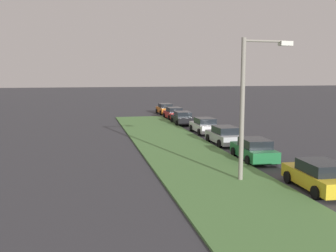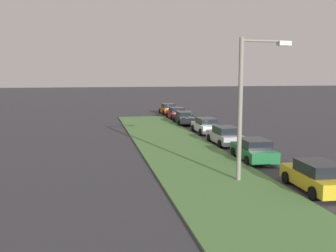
{
  "view_description": "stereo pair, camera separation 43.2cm",
  "coord_description": "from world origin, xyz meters",
  "px_view_note": "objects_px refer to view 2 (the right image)",
  "views": [
    {
      "loc": [
        -9.59,
        15.22,
        5.73
      ],
      "look_at": [
        17.5,
        9.36,
        1.92
      ],
      "focal_mm": 41.49,
      "sensor_mm": 36.0,
      "label": 1
    },
    {
      "loc": [
        -9.68,
        14.8,
        5.73
      ],
      "look_at": [
        17.5,
        9.36,
        1.92
      ],
      "focal_mm": 41.49,
      "sensor_mm": 36.0,
      "label": 2
    }
  ],
  "objects_px": {
    "parked_car_green": "(254,150)",
    "parked_car_red": "(176,113)",
    "parked_car_yellow": "(317,177)",
    "parked_car_silver": "(225,136)",
    "streetlight": "(247,99)",
    "parked_car_black": "(185,118)",
    "parked_car_white": "(206,126)",
    "parked_car_orange": "(168,109)"
  },
  "relations": [
    {
      "from": "parked_car_yellow",
      "to": "parked_car_black",
      "type": "bearing_deg",
      "value": 3.71
    },
    {
      "from": "parked_car_white",
      "to": "parked_car_silver",
      "type": "bearing_deg",
      "value": 177.82
    },
    {
      "from": "parked_car_green",
      "to": "parked_car_white",
      "type": "xyz_separation_m",
      "value": [
        11.97,
        -0.38,
        0.0
      ]
    },
    {
      "from": "parked_car_silver",
      "to": "parked_car_white",
      "type": "bearing_deg",
      "value": -3.1
    },
    {
      "from": "parked_car_yellow",
      "to": "parked_car_silver",
      "type": "distance_m",
      "value": 12.7
    },
    {
      "from": "parked_car_silver",
      "to": "parked_car_yellow",
      "type": "bearing_deg",
      "value": 179.68
    },
    {
      "from": "parked_car_silver",
      "to": "streetlight",
      "type": "distance_m",
      "value": 11.37
    },
    {
      "from": "parked_car_green",
      "to": "parked_car_red",
      "type": "relative_size",
      "value": 1.01
    },
    {
      "from": "parked_car_red",
      "to": "parked_car_black",
      "type": "bearing_deg",
      "value": 176.08
    },
    {
      "from": "parked_car_yellow",
      "to": "parked_car_green",
      "type": "distance_m",
      "value": 6.76
    },
    {
      "from": "parked_car_green",
      "to": "parked_car_silver",
      "type": "relative_size",
      "value": 1.01
    },
    {
      "from": "parked_car_orange",
      "to": "streetlight",
      "type": "bearing_deg",
      "value": 174.59
    },
    {
      "from": "parked_car_yellow",
      "to": "parked_car_black",
      "type": "distance_m",
      "value": 25.15
    },
    {
      "from": "parked_car_yellow",
      "to": "parked_car_white",
      "type": "height_order",
      "value": "same"
    },
    {
      "from": "parked_car_black",
      "to": "parked_car_green",
      "type": "bearing_deg",
      "value": -177.92
    },
    {
      "from": "streetlight",
      "to": "parked_car_red",
      "type": "bearing_deg",
      "value": -5.18
    },
    {
      "from": "parked_car_silver",
      "to": "parked_car_orange",
      "type": "height_order",
      "value": "same"
    },
    {
      "from": "parked_car_red",
      "to": "streetlight",
      "type": "relative_size",
      "value": 0.58
    },
    {
      "from": "streetlight",
      "to": "parked_car_white",
      "type": "bearing_deg",
      "value": -9.82
    },
    {
      "from": "parked_car_orange",
      "to": "parked_car_silver",
      "type": "bearing_deg",
      "value": 178.93
    },
    {
      "from": "parked_car_black",
      "to": "parked_car_orange",
      "type": "height_order",
      "value": "same"
    },
    {
      "from": "parked_car_yellow",
      "to": "streetlight",
      "type": "xyz_separation_m",
      "value": [
        2.27,
        2.8,
        3.67
      ]
    },
    {
      "from": "parked_car_red",
      "to": "parked_car_silver",
      "type": "bearing_deg",
      "value": 178.99
    },
    {
      "from": "parked_car_green",
      "to": "parked_car_red",
      "type": "distance_m",
      "value": 23.68
    },
    {
      "from": "parked_car_white",
      "to": "parked_car_red",
      "type": "distance_m",
      "value": 11.71
    },
    {
      "from": "parked_car_black",
      "to": "parked_car_red",
      "type": "xyz_separation_m",
      "value": [
        5.29,
        -0.25,
        0.0
      ]
    },
    {
      "from": "parked_car_yellow",
      "to": "parked_car_silver",
      "type": "xyz_separation_m",
      "value": [
        12.7,
        0.16,
        0.0
      ]
    },
    {
      "from": "parked_car_green",
      "to": "streetlight",
      "type": "relative_size",
      "value": 0.58
    },
    {
      "from": "parked_car_yellow",
      "to": "parked_car_orange",
      "type": "relative_size",
      "value": 1.01
    },
    {
      "from": "parked_car_black",
      "to": "streetlight",
      "type": "height_order",
      "value": "streetlight"
    },
    {
      "from": "parked_car_yellow",
      "to": "parked_car_white",
      "type": "distance_m",
      "value": 18.72
    },
    {
      "from": "parked_car_orange",
      "to": "streetlight",
      "type": "xyz_separation_m",
      "value": [
        -34.28,
        2.72,
        3.67
      ]
    },
    {
      "from": "parked_car_black",
      "to": "parked_car_white",
      "type": "bearing_deg",
      "value": -173.61
    },
    {
      "from": "parked_car_green",
      "to": "parked_car_red",
      "type": "xyz_separation_m",
      "value": [
        23.68,
        -0.09,
        0.0
      ]
    },
    {
      "from": "parked_car_silver",
      "to": "parked_car_black",
      "type": "bearing_deg",
      "value": 0.44
    },
    {
      "from": "parked_car_white",
      "to": "parked_car_red",
      "type": "xyz_separation_m",
      "value": [
        11.71,
        0.29,
        0.0
      ]
    },
    {
      "from": "parked_car_silver",
      "to": "parked_car_orange",
      "type": "xyz_separation_m",
      "value": [
        23.85,
        -0.08,
        0.0
      ]
    },
    {
      "from": "parked_car_red",
      "to": "parked_car_orange",
      "type": "bearing_deg",
      "value": -2.78
    },
    {
      "from": "parked_car_green",
      "to": "streetlight",
      "type": "height_order",
      "value": "streetlight"
    },
    {
      "from": "parked_car_yellow",
      "to": "parked_car_orange",
      "type": "height_order",
      "value": "same"
    },
    {
      "from": "parked_car_silver",
      "to": "parked_car_orange",
      "type": "bearing_deg",
      "value": -1.25
    },
    {
      "from": "parked_car_silver",
      "to": "parked_car_white",
      "type": "xyz_separation_m",
      "value": [
        6.02,
        -0.21,
        0.0
      ]
    }
  ]
}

